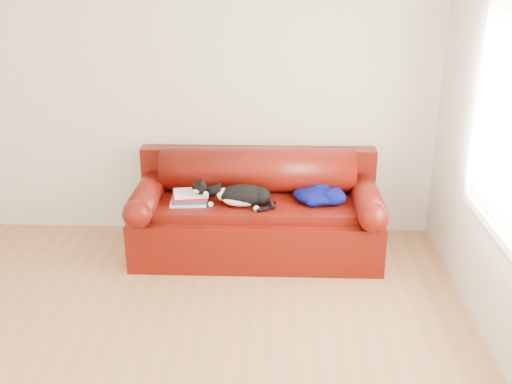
% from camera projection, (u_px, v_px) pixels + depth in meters
% --- Properties ---
extents(ground, '(4.50, 4.50, 0.00)m').
position_uv_depth(ground, '(149.00, 354.00, 3.93)').
color(ground, olive).
rests_on(ground, ground).
extents(room_shell, '(4.52, 4.02, 2.61)m').
position_uv_depth(room_shell, '(152.00, 104.00, 3.33)').
color(room_shell, beige).
rests_on(room_shell, ground).
extents(sofa_base, '(2.10, 0.90, 0.50)m').
position_uv_depth(sofa_base, '(257.00, 228.00, 5.21)').
color(sofa_base, '#3F0205').
rests_on(sofa_base, ground).
extents(sofa_back, '(2.10, 1.01, 0.88)m').
position_uv_depth(sofa_back, '(258.00, 185.00, 5.33)').
color(sofa_back, '#3F0205').
rests_on(sofa_back, ground).
extents(book_stack, '(0.32, 0.27, 0.10)m').
position_uv_depth(book_stack, '(190.00, 197.00, 5.04)').
color(book_stack, silver).
rests_on(book_stack, sofa_base).
extents(cat, '(0.60, 0.30, 0.22)m').
position_uv_depth(cat, '(243.00, 196.00, 4.97)').
color(cat, black).
rests_on(cat, sofa_base).
extents(blanket, '(0.45, 0.37, 0.14)m').
position_uv_depth(blanket, '(318.00, 195.00, 5.06)').
color(blanket, '#04023F').
rests_on(blanket, sofa_base).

